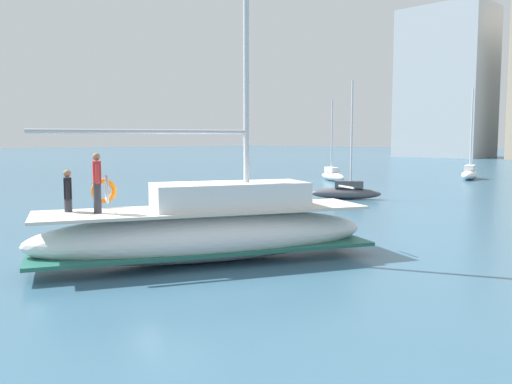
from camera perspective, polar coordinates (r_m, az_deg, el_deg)
The scene contains 5 objects.
ground_plane at distance 15.88m, azimuth -8.07°, elevation -6.77°, with size 400.00×400.00×0.00m, color #38607A.
main_sailboat at distance 15.06m, azimuth -5.09°, elevation -3.90°, with size 6.34×9.69×13.08m.
moored_sloop_near at distance 30.86m, azimuth 9.56°, elevation 0.13°, with size 3.82×3.02×6.66m.
moored_catamaran at distance 49.14m, azimuth 21.77°, elevation 1.91°, with size 2.52×5.04×7.68m.
moored_cutter_left at distance 44.48m, azimuth 8.16°, elevation 1.84°, with size 4.20×3.15×6.63m.
Camera 1 is at (12.35, -9.40, 3.40)m, focal length 37.58 mm.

